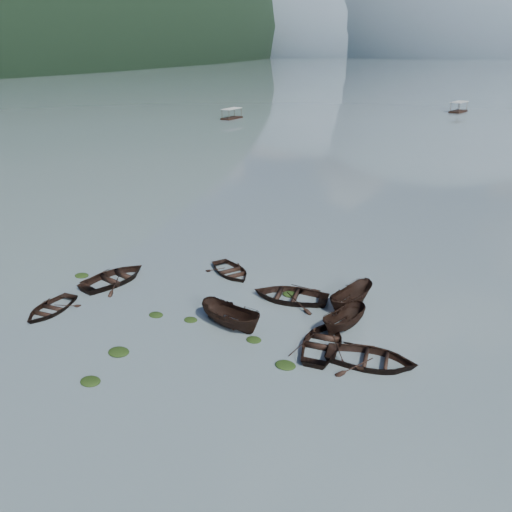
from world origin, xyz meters
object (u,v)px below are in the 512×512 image
at_px(rowboat_0, 51,311).
at_px(rowboat_3, 323,347).
at_px(pontoon_left, 232,119).
at_px(pontoon_centre, 458,112).

height_order(rowboat_0, rowboat_3, rowboat_3).
xyz_separation_m(pontoon_left, pontoon_centre, (46.86, 34.15, 0.00)).
height_order(rowboat_0, pontoon_left, pontoon_left).
bearing_deg(rowboat_0, pontoon_left, 106.90).
relative_size(rowboat_0, pontoon_centre, 0.61).
distance_m(rowboat_3, pontoon_left, 94.49).
xyz_separation_m(rowboat_0, pontoon_centre, (17.41, 119.50, 0.00)).
bearing_deg(pontoon_left, rowboat_3, -52.93).
height_order(rowboat_3, pontoon_left, pontoon_left).
bearing_deg(rowboat_0, rowboat_3, 8.07).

